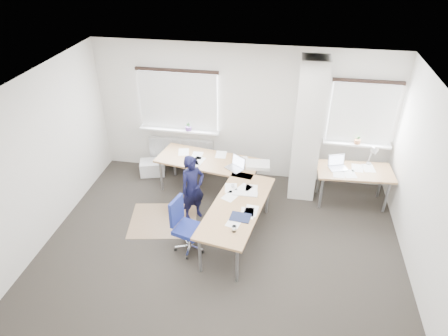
% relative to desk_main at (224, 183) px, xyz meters
% --- Properties ---
extents(ground, '(6.00, 6.00, 0.00)m').
position_rel_desk_main_xyz_m(ground, '(0.11, -1.03, -0.69)').
color(ground, '#2B2622').
rests_on(ground, ground).
extents(room_shell, '(6.04, 5.04, 2.82)m').
position_rel_desk_main_xyz_m(room_shell, '(0.29, -0.58, 1.05)').
color(room_shell, silver).
rests_on(room_shell, ground).
extents(floor_mat, '(1.37, 1.22, 0.01)m').
position_rel_desk_main_xyz_m(floor_mat, '(-1.07, -0.41, -0.69)').
color(floor_mat, '#866749').
rests_on(floor_mat, ground).
extents(white_crate, '(0.59, 0.48, 0.31)m').
position_rel_desk_main_xyz_m(white_crate, '(-1.77, 1.09, -0.54)').
color(white_crate, white).
rests_on(white_crate, ground).
extents(desk_main, '(2.40, 2.98, 0.96)m').
position_rel_desk_main_xyz_m(desk_main, '(0.00, 0.00, 0.00)').
color(desk_main, '#8D5D3C').
rests_on(desk_main, ground).
extents(desk_side, '(1.44, 0.79, 1.22)m').
position_rel_desk_main_xyz_m(desk_side, '(2.36, 0.77, -0.01)').
color(desk_side, '#8D5D3C').
rests_on(desk_side, ground).
extents(task_chair, '(0.55, 0.53, 0.97)m').
position_rel_desk_main_xyz_m(task_chair, '(-0.44, -1.05, -0.42)').
color(task_chair, navy).
rests_on(task_chair, ground).
extents(person, '(0.55, 0.55, 1.29)m').
position_rel_desk_main_xyz_m(person, '(-0.54, -0.20, -0.05)').
color(person, black).
rests_on(person, ground).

